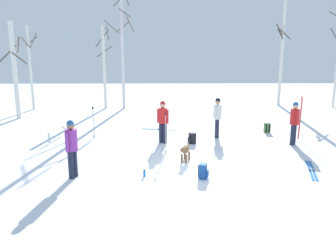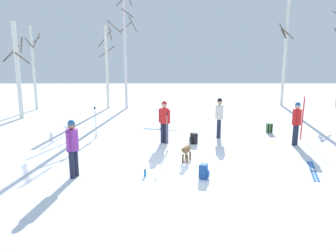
{
  "view_description": "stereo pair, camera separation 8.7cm",
  "coord_description": "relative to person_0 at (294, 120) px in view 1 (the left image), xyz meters",
  "views": [
    {
      "loc": [
        -0.7,
        -10.01,
        3.57
      ],
      "look_at": [
        -0.57,
        1.69,
        1.0
      ],
      "focal_mm": 35.56,
      "sensor_mm": 36.0,
      "label": 1
    },
    {
      "loc": [
        -0.61,
        -10.01,
        3.57
      ],
      "look_at": [
        -0.57,
        1.69,
        1.0
      ],
      "focal_mm": 35.56,
      "sensor_mm": 36.0,
      "label": 2
    }
  ],
  "objects": [
    {
      "name": "birch_tree_2",
      "position": [
        -8.98,
        9.1,
        1.88
      ],
      "size": [
        1.58,
        1.57,
        5.51
      ],
      "color": "silver",
      "rests_on": "ground_plane"
    },
    {
      "name": "ski_pair_lying_1",
      "position": [
        -5.33,
        2.72,
        -0.97
      ],
      "size": [
        1.8,
        0.54,
        0.05
      ],
      "color": "blue",
      "rests_on": "ground_plane"
    },
    {
      "name": "person_1",
      "position": [
        -5.18,
        0.3,
        0.0
      ],
      "size": [
        0.46,
        0.34,
        1.72
      ],
      "color": "#1E2338",
      "rests_on": "ground_plane"
    },
    {
      "name": "person_3",
      "position": [
        -2.85,
        1.18,
        0.0
      ],
      "size": [
        0.34,
        0.51,
        1.72
      ],
      "color": "#1E2338",
      "rests_on": "ground_plane"
    },
    {
      "name": "ski_pair_lying_0",
      "position": [
        -0.54,
        -3.0,
        -0.97
      ],
      "size": [
        0.7,
        1.84,
        0.05
      ],
      "color": "blue",
      "rests_on": "ground_plane"
    },
    {
      "name": "birch_tree_4",
      "position": [
        2.88,
        10.29,
        2.94
      ],
      "size": [
        0.91,
        1.05,
        7.83
      ],
      "color": "silver",
      "rests_on": "ground_plane"
    },
    {
      "name": "ski_poles_1",
      "position": [
        -5.08,
        -1.1,
        -0.17
      ],
      "size": [
        0.07,
        0.21,
        1.52
      ],
      "color": "#B2B2BC",
      "rests_on": "ground_plane"
    },
    {
      "name": "birch_tree_1",
      "position": [
        -13.24,
        5.6,
        1.71
      ],
      "size": [
        1.39,
        1.38,
        5.23
      ],
      "color": "white",
      "rests_on": "ground_plane"
    },
    {
      "name": "ground_plane",
      "position": [
        -4.42,
        -2.74,
        -0.98
      ],
      "size": [
        60.0,
        60.0,
        0.0
      ],
      "primitive_type": "plane",
      "color": "white"
    },
    {
      "name": "person_2",
      "position": [
        -7.79,
        -3.5,
        0.0
      ],
      "size": [
        0.34,
        0.49,
        1.72
      ],
      "color": "#1E2338",
      "rests_on": "ground_plane"
    },
    {
      "name": "person_0",
      "position": [
        0.0,
        0.0,
        0.0
      ],
      "size": [
        0.37,
        0.42,
        1.72
      ],
      "color": "#1E2338",
      "rests_on": "ground_plane"
    },
    {
      "name": "ski_pair_planted_0",
      "position": [
        0.58,
        0.86,
        -0.07
      ],
      "size": [
        0.03,
        0.21,
        1.83
      ],
      "color": "red",
      "rests_on": "ground_plane"
    },
    {
      "name": "birch_tree_3",
      "position": [
        -7.76,
        9.02,
        3.15
      ],
      "size": [
        1.34,
        1.34,
        7.92
      ],
      "color": "silver",
      "rests_on": "ground_plane"
    },
    {
      "name": "ski_poles_0",
      "position": [
        -8.15,
        1.17,
        -0.26
      ],
      "size": [
        0.07,
        0.26,
        1.35
      ],
      "color": "#B2B2BC",
      "rests_on": "ground_plane"
    },
    {
      "name": "birch_tree_0",
      "position": [
        -13.58,
        8.65,
        1.76
      ],
      "size": [
        0.89,
        0.86,
        5.27
      ],
      "color": "silver",
      "rests_on": "ground_plane"
    },
    {
      "name": "water_bottle_0",
      "position": [
        -5.72,
        -3.44,
        -0.88
      ],
      "size": [
        0.07,
        0.07,
        0.22
      ],
      "color": "#1E72BF",
      "rests_on": "ground_plane"
    },
    {
      "name": "backpack_0",
      "position": [
        -4.0,
        0.19,
        -0.77
      ],
      "size": [
        0.34,
        0.32,
        0.44
      ],
      "color": "black",
      "rests_on": "ground_plane"
    },
    {
      "name": "backpack_1",
      "position": [
        -4.0,
        -3.62,
        -0.77
      ],
      "size": [
        0.33,
        0.31,
        0.44
      ],
      "color": "#1E4C99",
      "rests_on": "ground_plane"
    },
    {
      "name": "dog",
      "position": [
        -4.42,
        -2.06,
        -0.59
      ],
      "size": [
        0.4,
        0.86,
        0.57
      ],
      "color": "brown",
      "rests_on": "ground_plane"
    },
    {
      "name": "backpack_2",
      "position": [
        -0.4,
        2.08,
        -0.77
      ],
      "size": [
        0.26,
        0.29,
        0.44
      ],
      "color": "#4C7F3F",
      "rests_on": "ground_plane"
    }
  ]
}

